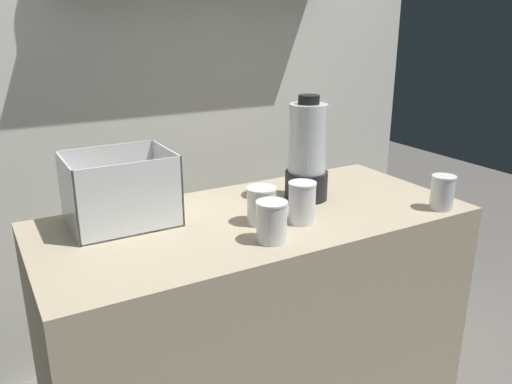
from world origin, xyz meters
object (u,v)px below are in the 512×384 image
juice_cup_orange_far_left (272,224)px  juice_cup_orange_right (442,194)px  carrot_display_bin (121,202)px  blender_pitcher (307,155)px  juice_cup_orange_left (262,208)px  juice_cup_pomegranate_middle (302,205)px

juice_cup_orange_far_left → juice_cup_orange_right: 0.64m
carrot_display_bin → blender_pitcher: bearing=-8.7°
juice_cup_orange_far_left → juice_cup_orange_right: juice_cup_orange_far_left is taller
juice_cup_orange_far_left → juice_cup_orange_right: (0.63, -0.06, -0.00)m
blender_pitcher → juice_cup_orange_right: (0.33, -0.31, -0.11)m
juice_cup_orange_right → blender_pitcher: bearing=136.7°
juice_cup_orange_left → juice_cup_orange_right: (0.59, -0.19, 0.00)m
carrot_display_bin → juice_cup_orange_left: size_ratio=2.72×
juice_cup_pomegranate_middle → juice_cup_orange_left: bearing=152.4°
blender_pitcher → carrot_display_bin: bearing=171.3°
blender_pitcher → juice_cup_orange_right: bearing=-43.3°
juice_cup_orange_far_left → juice_cup_pomegranate_middle: size_ratio=0.91×
juice_cup_orange_far_left → juice_cup_orange_right: size_ratio=1.04×
blender_pitcher → juice_cup_orange_left: size_ratio=3.15×
carrot_display_bin → juice_cup_pomegranate_middle: 0.56m
juice_cup_orange_far_left → juice_cup_pomegranate_middle: juice_cup_pomegranate_middle is taller
juice_cup_orange_left → juice_cup_pomegranate_middle: juice_cup_pomegranate_middle is taller
juice_cup_orange_right → juice_cup_pomegranate_middle: bearing=164.5°
juice_cup_orange_right → carrot_display_bin: bearing=157.0°
juice_cup_orange_far_left → carrot_display_bin: bearing=133.1°
juice_cup_orange_far_left → juice_cup_pomegranate_middle: (0.16, 0.08, 0.00)m
juice_cup_orange_right → juice_cup_orange_far_left: bearing=175.0°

